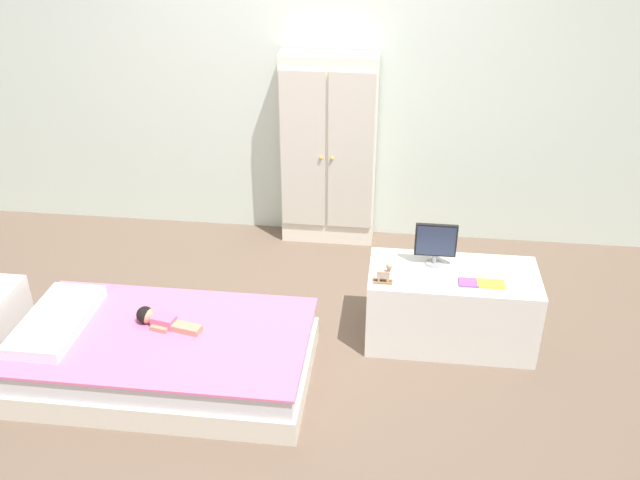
{
  "coord_description": "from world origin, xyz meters",
  "views": [
    {
      "loc": [
        0.63,
        -3.24,
        2.55
      ],
      "look_at": [
        0.2,
        0.3,
        0.59
      ],
      "focal_mm": 38.4,
      "sensor_mm": 36.0,
      "label": 1
    }
  ],
  "objects_px": {
    "wardrobe": "(328,151)",
    "rocking_horse_toy": "(385,273)",
    "bed": "(165,355)",
    "book_yellow": "(491,284)",
    "doll": "(157,319)",
    "tv_stand": "(451,306)",
    "tv_monitor": "(436,242)",
    "book_purple": "(469,283)"
  },
  "relations": [
    {
      "from": "bed",
      "to": "tv_stand",
      "type": "bearing_deg",
      "value": 18.7
    },
    {
      "from": "wardrobe",
      "to": "book_yellow",
      "type": "distance_m",
      "value": 1.71
    },
    {
      "from": "tv_monitor",
      "to": "book_yellow",
      "type": "xyz_separation_m",
      "value": [
        0.31,
        -0.19,
        -0.14
      ]
    },
    {
      "from": "wardrobe",
      "to": "tv_stand",
      "type": "bearing_deg",
      "value": -54.04
    },
    {
      "from": "wardrobe",
      "to": "doll",
      "type": "bearing_deg",
      "value": -115.19
    },
    {
      "from": "tv_monitor",
      "to": "rocking_horse_toy",
      "type": "height_order",
      "value": "tv_monitor"
    },
    {
      "from": "tv_monitor",
      "to": "wardrobe",
      "type": "bearing_deg",
      "value": 124.01
    },
    {
      "from": "doll",
      "to": "tv_stand",
      "type": "relative_size",
      "value": 0.4
    },
    {
      "from": "doll",
      "to": "tv_monitor",
      "type": "bearing_deg",
      "value": 19.44
    },
    {
      "from": "tv_stand",
      "to": "book_purple",
      "type": "distance_m",
      "value": 0.28
    },
    {
      "from": "bed",
      "to": "book_yellow",
      "type": "distance_m",
      "value": 1.87
    },
    {
      "from": "rocking_horse_toy",
      "to": "bed",
      "type": "bearing_deg",
      "value": -162.31
    },
    {
      "from": "wardrobe",
      "to": "rocking_horse_toy",
      "type": "bearing_deg",
      "value": -70.81
    },
    {
      "from": "tv_stand",
      "to": "bed",
      "type": "bearing_deg",
      "value": -161.3
    },
    {
      "from": "rocking_horse_toy",
      "to": "book_yellow",
      "type": "bearing_deg",
      "value": 4.67
    },
    {
      "from": "tv_monitor",
      "to": "book_purple",
      "type": "xyz_separation_m",
      "value": [
        0.19,
        -0.19,
        -0.14
      ]
    },
    {
      "from": "tv_stand",
      "to": "book_purple",
      "type": "xyz_separation_m",
      "value": [
        0.07,
        -0.11,
        0.24
      ]
    },
    {
      "from": "rocking_horse_toy",
      "to": "wardrobe",
      "type": "bearing_deg",
      "value": 109.19
    },
    {
      "from": "tv_monitor",
      "to": "book_yellow",
      "type": "bearing_deg",
      "value": -31.54
    },
    {
      "from": "tv_stand",
      "to": "rocking_horse_toy",
      "type": "relative_size",
      "value": 7.59
    },
    {
      "from": "book_purple",
      "to": "book_yellow",
      "type": "relative_size",
      "value": 0.72
    },
    {
      "from": "tv_monitor",
      "to": "book_yellow",
      "type": "height_order",
      "value": "tv_monitor"
    },
    {
      "from": "tv_monitor",
      "to": "book_yellow",
      "type": "relative_size",
      "value": 1.7
    },
    {
      "from": "tv_stand",
      "to": "book_yellow",
      "type": "bearing_deg",
      "value": -29.1
    },
    {
      "from": "tv_stand",
      "to": "tv_monitor",
      "type": "relative_size",
      "value": 3.75
    },
    {
      "from": "bed",
      "to": "rocking_horse_toy",
      "type": "height_order",
      "value": "rocking_horse_toy"
    },
    {
      "from": "doll",
      "to": "tv_monitor",
      "type": "height_order",
      "value": "tv_monitor"
    },
    {
      "from": "wardrobe",
      "to": "book_yellow",
      "type": "bearing_deg",
      "value": -50.82
    },
    {
      "from": "tv_stand",
      "to": "book_yellow",
      "type": "distance_m",
      "value": 0.33
    },
    {
      "from": "bed",
      "to": "doll",
      "type": "bearing_deg",
      "value": 125.13
    },
    {
      "from": "rocking_horse_toy",
      "to": "book_yellow",
      "type": "xyz_separation_m",
      "value": [
        0.59,
        0.05,
        -0.06
      ]
    },
    {
      "from": "bed",
      "to": "doll",
      "type": "height_order",
      "value": "doll"
    },
    {
      "from": "doll",
      "to": "rocking_horse_toy",
      "type": "bearing_deg",
      "value": 13.49
    },
    {
      "from": "doll",
      "to": "book_yellow",
      "type": "distance_m",
      "value": 1.89
    },
    {
      "from": "doll",
      "to": "book_purple",
      "type": "relative_size",
      "value": 3.52
    },
    {
      "from": "wardrobe",
      "to": "bed",
      "type": "bearing_deg",
      "value": -112.57
    },
    {
      "from": "doll",
      "to": "book_purple",
      "type": "distance_m",
      "value": 1.77
    },
    {
      "from": "tv_stand",
      "to": "rocking_horse_toy",
      "type": "distance_m",
      "value": 0.52
    },
    {
      "from": "book_yellow",
      "to": "tv_monitor",
      "type": "bearing_deg",
      "value": 148.46
    },
    {
      "from": "wardrobe",
      "to": "tv_monitor",
      "type": "relative_size",
      "value": 5.42
    },
    {
      "from": "bed",
      "to": "wardrobe",
      "type": "relative_size",
      "value": 1.14
    },
    {
      "from": "rocking_horse_toy",
      "to": "book_purple",
      "type": "xyz_separation_m",
      "value": [
        0.47,
        0.05,
        -0.06
      ]
    }
  ]
}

